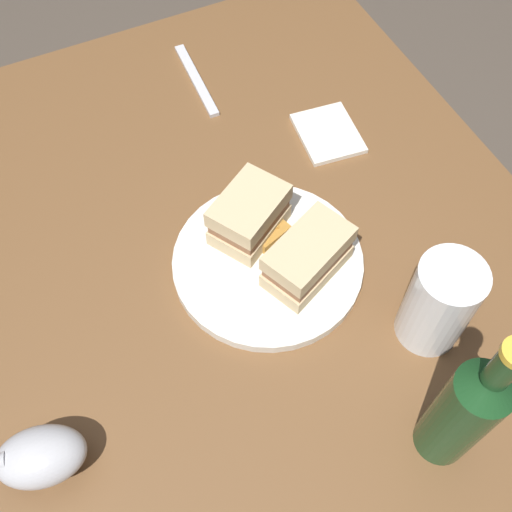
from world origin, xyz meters
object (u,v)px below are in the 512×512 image
(sandwich_half_left, at_px, (308,257))
(plate, at_px, (268,262))
(napkin, at_px, (328,133))
(cider_bottle, at_px, (465,411))
(gravy_boat, at_px, (40,457))
(pint_glass, at_px, (437,307))
(sandwich_half_right, at_px, (249,215))
(fork, at_px, (196,80))

(sandwich_half_left, bearing_deg, plate, -134.84)
(napkin, bearing_deg, cider_bottle, -13.60)
(plate, bearing_deg, gravy_boat, -68.75)
(plate, bearing_deg, pint_glass, 39.50)
(sandwich_half_right, distance_m, napkin, 0.24)
(sandwich_half_left, xyz_separation_m, gravy_boat, (0.10, -0.39, -0.01))
(plate, height_order, napkin, plate)
(sandwich_half_left, bearing_deg, fork, 178.34)
(fork, bearing_deg, napkin, -142.26)
(plate, bearing_deg, sandwich_half_left, 45.16)
(pint_glass, xyz_separation_m, fork, (-0.56, -0.09, -0.06))
(sandwich_half_right, relative_size, gravy_boat, 1.05)
(sandwich_half_left, bearing_deg, cider_bottle, 8.26)
(pint_glass, height_order, gravy_boat, pint_glass)
(plate, distance_m, napkin, 0.26)
(sandwich_half_left, bearing_deg, sandwich_half_right, -156.30)
(cider_bottle, bearing_deg, sandwich_half_right, -167.50)
(fork, bearing_deg, sandwich_half_right, 173.58)
(plate, xyz_separation_m, sandwich_half_left, (0.04, 0.04, 0.04))
(plate, height_order, sandwich_half_right, sandwich_half_right)
(cider_bottle, bearing_deg, plate, -165.72)
(gravy_boat, height_order, napkin, gravy_boat)
(plate, relative_size, sandwich_half_left, 1.94)
(pint_glass, bearing_deg, napkin, 172.08)
(sandwich_half_right, distance_m, gravy_boat, 0.39)
(gravy_boat, distance_m, napkin, 0.62)
(plate, relative_size, pint_glass, 1.86)
(plate, distance_m, sandwich_half_right, 0.07)
(plate, xyz_separation_m, napkin, (-0.18, 0.19, -0.00))
(gravy_boat, bearing_deg, sandwich_half_left, 104.02)
(pint_glass, distance_m, fork, 0.57)
(sandwich_half_right, xyz_separation_m, cider_bottle, (0.36, 0.08, 0.06))
(cider_bottle, relative_size, fork, 1.47)
(sandwich_half_left, distance_m, cider_bottle, 0.27)
(cider_bottle, relative_size, napkin, 2.40)
(napkin, bearing_deg, fork, -145.09)
(fork, bearing_deg, gravy_boat, 145.18)
(pint_glass, bearing_deg, cider_bottle, -27.68)
(gravy_boat, distance_m, cider_bottle, 0.46)
(sandwich_half_right, bearing_deg, sandwich_half_left, 23.70)
(sandwich_half_right, relative_size, napkin, 1.16)
(pint_glass, height_order, cider_bottle, cider_bottle)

